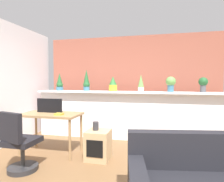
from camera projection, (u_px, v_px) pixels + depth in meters
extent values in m
cube|color=white|center=(126.00, 116.00, 4.41)|extent=(4.34, 0.16, 1.08)
cube|color=white|center=(126.00, 92.00, 4.34)|extent=(4.34, 0.34, 0.04)
cube|color=#9E5442|center=(130.00, 85.00, 4.96)|extent=(4.34, 0.10, 2.50)
cylinder|color=#386B84|center=(60.00, 89.00, 4.74)|extent=(0.17, 0.17, 0.09)
sphere|color=#235B2D|center=(60.00, 85.00, 4.73)|extent=(0.16, 0.16, 0.16)
cone|color=#235B2D|center=(60.00, 78.00, 4.73)|extent=(0.14, 0.14, 0.26)
cylinder|color=#386B84|center=(87.00, 89.00, 4.60)|extent=(0.15, 0.15, 0.10)
sphere|color=#235B2D|center=(86.00, 85.00, 4.60)|extent=(0.16, 0.16, 0.16)
cone|color=#235B2D|center=(86.00, 76.00, 4.59)|extent=(0.14, 0.14, 0.33)
cylinder|color=gold|center=(113.00, 88.00, 4.39)|extent=(0.19, 0.19, 0.15)
cone|color=#2D7033|center=(113.00, 81.00, 4.38)|extent=(0.17, 0.17, 0.19)
cylinder|color=silver|center=(141.00, 89.00, 4.24)|extent=(0.13, 0.13, 0.10)
cone|color=#669E4C|center=(141.00, 81.00, 4.23)|extent=(0.13, 0.13, 0.28)
cylinder|color=#386B84|center=(171.00, 88.00, 4.13)|extent=(0.13, 0.13, 0.14)
sphere|color=#669E4C|center=(171.00, 81.00, 4.12)|extent=(0.21, 0.21, 0.21)
cylinder|color=#4C4C51|center=(203.00, 89.00, 3.99)|extent=(0.11, 0.11, 0.15)
sphere|color=#235B2D|center=(203.00, 82.00, 3.99)|extent=(0.19, 0.19, 0.19)
cylinder|color=#99754C|center=(19.00, 136.00, 3.47)|extent=(0.04, 0.04, 0.71)
cylinder|color=#99754C|center=(70.00, 140.00, 3.24)|extent=(0.04, 0.04, 0.71)
cylinder|color=#99754C|center=(36.00, 129.00, 3.96)|extent=(0.04, 0.04, 0.71)
cylinder|color=#99754C|center=(81.00, 132.00, 3.73)|extent=(0.04, 0.04, 0.71)
cube|color=#99754C|center=(51.00, 114.00, 3.58)|extent=(1.10, 0.60, 0.04)
cube|color=black|center=(50.00, 106.00, 3.67)|extent=(0.52, 0.04, 0.27)
cylinder|color=#262628|center=(23.00, 168.00, 2.90)|extent=(0.44, 0.44, 0.07)
cylinder|color=#333333|center=(23.00, 155.00, 2.89)|extent=(0.06, 0.06, 0.34)
cube|color=black|center=(22.00, 141.00, 2.88)|extent=(0.44, 0.44, 0.08)
cube|color=black|center=(10.00, 127.00, 2.70)|extent=(0.44, 0.18, 0.42)
cube|color=tan|center=(98.00, 145.00, 3.31)|extent=(0.40, 0.40, 0.50)
cube|color=black|center=(95.00, 149.00, 3.13)|extent=(0.28, 0.04, 0.28)
cylinder|color=#2D2D33|center=(96.00, 126.00, 3.32)|extent=(0.10, 0.10, 0.15)
cube|color=gold|center=(59.00, 114.00, 3.39)|extent=(0.14, 0.12, 0.04)
cube|color=black|center=(199.00, 150.00, 2.09)|extent=(1.56, 0.43, 0.40)
cube|color=black|center=(137.00, 172.00, 1.84)|extent=(0.29, 0.78, 0.16)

